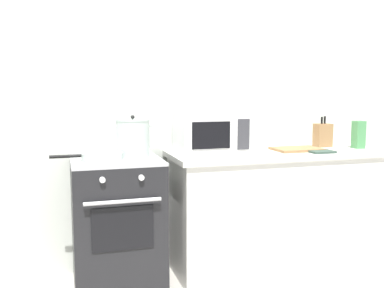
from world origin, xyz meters
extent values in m
cube|color=silver|center=(0.30, 0.97, 1.25)|extent=(4.40, 0.10, 2.50)
cube|color=white|center=(0.90, 0.62, 0.44)|extent=(1.64, 0.56, 0.88)
cube|color=beige|center=(0.90, 0.62, 0.90)|extent=(1.70, 0.60, 0.04)
cube|color=black|center=(-0.35, 0.60, 0.45)|extent=(0.60, 0.60, 0.90)
cube|color=#B7B7BC|center=(-0.35, 0.60, 0.91)|extent=(0.60, 0.60, 0.02)
cube|color=black|center=(-0.35, 0.30, 0.52)|extent=(0.39, 0.01, 0.28)
cylinder|color=silver|center=(-0.35, 0.27, 0.70)|extent=(0.48, 0.02, 0.02)
cylinder|color=silver|center=(-0.47, 0.29, 0.84)|extent=(0.04, 0.02, 0.04)
cylinder|color=silver|center=(-0.23, 0.29, 0.84)|extent=(0.04, 0.02, 0.04)
cylinder|color=#B7C7BF|center=(-0.22, 0.67, 1.05)|extent=(0.23, 0.23, 0.25)
cylinder|color=#B7C7BF|center=(-0.22, 0.67, 1.18)|extent=(0.24, 0.24, 0.01)
sphere|color=black|center=(-0.22, 0.67, 1.20)|extent=(0.03, 0.03, 0.03)
cylinder|color=#B7C7BF|center=(-0.36, 0.67, 1.13)|extent=(0.05, 0.01, 0.01)
cylinder|color=#B7C7BF|center=(-0.08, 0.67, 1.13)|extent=(0.05, 0.01, 0.01)
cylinder|color=#B7C7BF|center=(-0.44, 0.56, 0.95)|extent=(0.27, 0.27, 0.05)
cylinder|color=black|center=(-0.68, 0.56, 0.96)|extent=(0.20, 0.02, 0.02)
cube|color=white|center=(0.36, 0.68, 1.07)|extent=(0.50, 0.36, 0.30)
cube|color=black|center=(0.30, 0.50, 1.07)|extent=(0.28, 0.01, 0.19)
cube|color=#38383D|center=(0.55, 0.50, 1.07)|extent=(0.09, 0.01, 0.22)
cube|color=#997047|center=(1.04, 0.60, 0.93)|extent=(0.36, 0.26, 0.02)
cube|color=#997047|center=(1.36, 0.74, 1.02)|extent=(0.13, 0.10, 0.19)
cylinder|color=black|center=(1.35, 0.74, 1.14)|extent=(0.02, 0.02, 0.06)
cylinder|color=black|center=(1.38, 0.74, 1.14)|extent=(0.02, 0.02, 0.06)
cube|color=#4C9356|center=(1.58, 0.57, 1.03)|extent=(0.08, 0.08, 0.22)
cube|color=#384C42|center=(1.15, 0.44, 0.93)|extent=(0.18, 0.14, 0.02)
camera|label=1|loc=(-0.70, -2.36, 1.38)|focal=40.75mm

